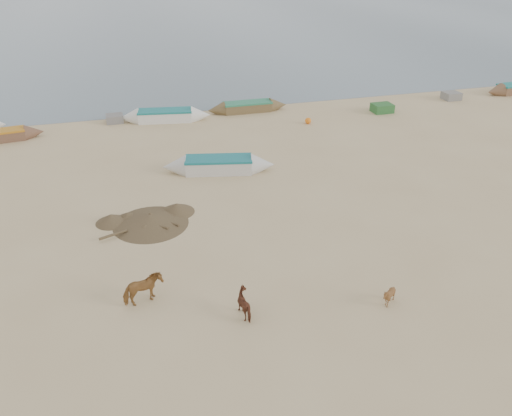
{
  "coord_description": "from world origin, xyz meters",
  "views": [
    {
      "loc": [
        -5.43,
        -15.12,
        11.79
      ],
      "look_at": [
        0.0,
        4.0,
        1.0
      ],
      "focal_mm": 35.0,
      "sensor_mm": 36.0,
      "label": 1
    }
  ],
  "objects": [
    {
      "name": "beach_clutter",
      "position": [
        3.49,
        19.07,
        0.3
      ],
      "size": [
        42.93,
        4.89,
        0.64
      ],
      "color": "#2F6832",
      "rests_on": "ground"
    },
    {
      "name": "calf_right",
      "position": [
        -1.96,
        -1.76,
        0.47
      ],
      "size": [
        1.19,
        1.23,
        0.94
      ],
      "primitive_type": "imported",
      "rotation": [
        0.0,
        0.0,
        2.17
      ],
      "color": "brown",
      "rests_on": "ground"
    },
    {
      "name": "cow_adult",
      "position": [
        -5.42,
        -0.13,
        0.61
      ],
      "size": [
        1.56,
        1.05,
        1.21
      ],
      "primitive_type": "imported",
      "rotation": [
        0.0,
        0.0,
        1.87
      ],
      "color": "olive",
      "rests_on": "ground"
    },
    {
      "name": "sea",
      "position": [
        0.0,
        82.0,
        0.01
      ],
      "size": [
        160.0,
        160.0,
        0.0
      ],
      "primitive_type": "plane",
      "color": "slate",
      "rests_on": "ground"
    },
    {
      "name": "waterline_canoes",
      "position": [
        -3.1,
        20.39,
        0.4
      ],
      "size": [
        61.28,
        4.55,
        0.84
      ],
      "color": "brown",
      "rests_on": "ground"
    },
    {
      "name": "calf_front",
      "position": [
        3.1,
        -2.67,
        0.4
      ],
      "size": [
        0.79,
        0.72,
        0.81
      ],
      "primitive_type": "imported",
      "rotation": [
        0.0,
        0.0,
        -1.67
      ],
      "color": "brown",
      "rests_on": "ground"
    },
    {
      "name": "ground",
      "position": [
        0.0,
        0.0,
        0.0
      ],
      "size": [
        140.0,
        140.0,
        0.0
      ],
      "primitive_type": "plane",
      "color": "tan",
      "rests_on": "ground"
    },
    {
      "name": "debris_pile",
      "position": [
        -4.66,
        5.6,
        0.23
      ],
      "size": [
        3.92,
        3.92,
        0.46
      ],
      "primitive_type": "cone",
      "rotation": [
        0.0,
        0.0,
        -0.12
      ],
      "color": "brown",
      "rests_on": "ground"
    },
    {
      "name": "near_canoe",
      "position": [
        -0.35,
        10.52,
        0.43
      ],
      "size": [
        6.51,
        2.68,
        0.87
      ],
      "primitive_type": null,
      "rotation": [
        0.0,
        0.0,
        -0.22
      ],
      "color": "beige",
      "rests_on": "ground"
    }
  ]
}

